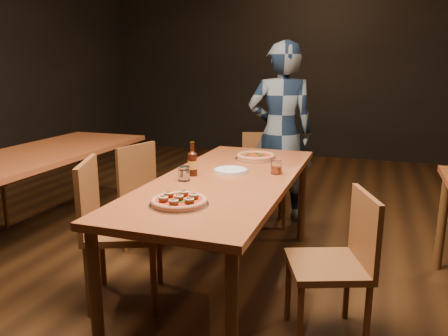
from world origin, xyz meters
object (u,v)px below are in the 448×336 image
(plate_stack, at_px, (231,171))
(chair_main_sw, at_px, (156,197))
(table_main, at_px, (227,188))
(pizza_margherita, at_px, (256,156))
(table_left, at_px, (42,160))
(beer_bottle, at_px, (192,164))
(chair_end, at_px, (264,178))
(diner, at_px, (281,134))
(pizza_meatball, at_px, (179,201))
(chair_main_nw, at_px, (124,229))
(chair_main_e, at_px, (327,264))
(water_glass, at_px, (184,174))
(amber_glass, at_px, (276,167))

(plate_stack, bearing_deg, chair_main_sw, 160.28)
(table_main, distance_m, pizza_margherita, 0.59)
(table_left, xyz_separation_m, beer_bottle, (1.48, -0.33, 0.15))
(chair_end, xyz_separation_m, diner, (0.11, 0.15, 0.39))
(table_left, height_order, beer_bottle, beer_bottle)
(chair_end, bearing_deg, diner, 37.21)
(chair_main_sw, xyz_separation_m, plate_stack, (0.69, -0.25, 0.33))
(chair_end, xyz_separation_m, pizza_meatball, (0.01, -1.85, 0.34))
(chair_main_nw, height_order, beer_bottle, beer_bottle)
(chair_main_e, bearing_deg, table_left, -125.91)
(plate_stack, distance_m, beer_bottle, 0.27)
(table_left, distance_m, chair_main_nw, 1.35)
(chair_end, xyz_separation_m, plate_stack, (0.04, -1.12, 0.33))
(table_left, distance_m, water_glass, 1.56)
(table_main, height_order, chair_main_nw, chair_main_nw)
(pizza_meatball, bearing_deg, chair_main_e, 19.39)
(chair_main_sw, distance_m, beer_bottle, 0.75)
(beer_bottle, bearing_deg, table_main, 8.69)
(table_main, distance_m, pizza_meatball, 0.62)
(chair_main_e, distance_m, chair_end, 1.76)
(plate_stack, bearing_deg, beer_bottle, -141.48)
(chair_main_nw, bearing_deg, pizza_meatball, -139.40)
(chair_end, bearing_deg, pizza_margherita, -99.11)
(amber_glass, bearing_deg, water_glass, -144.67)
(beer_bottle, bearing_deg, pizza_meatball, -73.60)
(table_left, relative_size, chair_main_e, 2.37)
(plate_stack, bearing_deg, table_left, 174.17)
(chair_end, height_order, plate_stack, chair_end)
(pizza_meatball, relative_size, amber_glass, 3.39)
(chair_main_e, relative_size, water_glass, 9.50)
(chair_main_e, xyz_separation_m, diner, (-0.62, 1.75, 0.40))
(water_glass, bearing_deg, pizza_meatball, -68.95)
(pizza_margherita, bearing_deg, chair_end, 97.87)
(diner, bearing_deg, chair_main_e, 92.39)
(pizza_meatball, xyz_separation_m, beer_bottle, (-0.17, 0.57, 0.06))
(pizza_meatball, bearing_deg, table_main, 85.45)
(table_left, bearing_deg, water_glass, -17.46)
(table_left, relative_size, chair_main_nw, 2.14)
(table_main, distance_m, chair_main_nw, 0.68)
(chair_main_e, relative_size, pizza_margherita, 2.75)
(beer_bottle, relative_size, amber_glass, 2.37)
(beer_bottle, distance_m, diner, 1.45)
(table_main, height_order, plate_stack, plate_stack)
(plate_stack, bearing_deg, pizza_meatball, -92.61)
(chair_main_sw, xyz_separation_m, beer_bottle, (0.49, -0.41, 0.39))
(table_left, xyz_separation_m, amber_glass, (1.98, -0.12, 0.12))
(table_main, height_order, chair_end, chair_end)
(table_left, relative_size, plate_stack, 8.84)
(amber_glass, xyz_separation_m, diner, (-0.23, 1.21, 0.03))
(chair_main_nw, bearing_deg, chair_end, -38.84)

